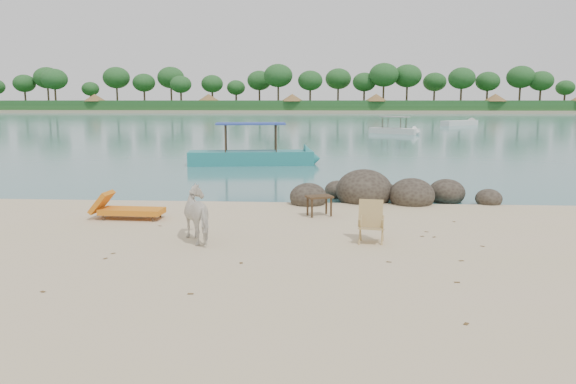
{
  "coord_description": "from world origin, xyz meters",
  "views": [
    {
      "loc": [
        1.07,
        -10.68,
        3.08
      ],
      "look_at": [
        0.22,
        2.0,
        1.0
      ],
      "focal_mm": 35.0,
      "sensor_mm": 36.0,
      "label": 1
    }
  ],
  "objects_px": {
    "lounge_chair": "(132,208)",
    "cow": "(201,216)",
    "boat_near": "(251,130)",
    "boulders": "(382,194)",
    "side_table": "(319,207)",
    "deck_chair": "(371,224)"
  },
  "relations": [
    {
      "from": "boulders",
      "to": "side_table",
      "type": "height_order",
      "value": "boulders"
    },
    {
      "from": "cow",
      "to": "side_table",
      "type": "relative_size",
      "value": 2.09
    },
    {
      "from": "lounge_chair",
      "to": "deck_chair",
      "type": "height_order",
      "value": "deck_chair"
    },
    {
      "from": "boulders",
      "to": "side_table",
      "type": "bearing_deg",
      "value": -127.49
    },
    {
      "from": "lounge_chair",
      "to": "cow",
      "type": "bearing_deg",
      "value": -40.41
    },
    {
      "from": "cow",
      "to": "lounge_chair",
      "type": "height_order",
      "value": "cow"
    },
    {
      "from": "boulders",
      "to": "boat_near",
      "type": "height_order",
      "value": "boat_near"
    },
    {
      "from": "side_table",
      "to": "boat_near",
      "type": "height_order",
      "value": "boat_near"
    },
    {
      "from": "side_table",
      "to": "deck_chair",
      "type": "xyz_separation_m",
      "value": [
        1.16,
        -2.79,
        0.18
      ]
    },
    {
      "from": "side_table",
      "to": "deck_chair",
      "type": "relative_size",
      "value": 0.75
    },
    {
      "from": "boulders",
      "to": "deck_chair",
      "type": "bearing_deg",
      "value": -98.0
    },
    {
      "from": "lounge_chair",
      "to": "boat_near",
      "type": "distance_m",
      "value": 13.46
    },
    {
      "from": "side_table",
      "to": "deck_chair",
      "type": "distance_m",
      "value": 3.02
    },
    {
      "from": "cow",
      "to": "boat_near",
      "type": "relative_size",
      "value": 0.21
    },
    {
      "from": "side_table",
      "to": "lounge_chair",
      "type": "height_order",
      "value": "lounge_chair"
    },
    {
      "from": "side_table",
      "to": "deck_chair",
      "type": "height_order",
      "value": "deck_chair"
    },
    {
      "from": "boulders",
      "to": "lounge_chair",
      "type": "height_order",
      "value": "boulders"
    },
    {
      "from": "boulders",
      "to": "side_table",
      "type": "distance_m",
      "value": 3.11
    },
    {
      "from": "side_table",
      "to": "boulders",
      "type": "bearing_deg",
      "value": 29.75
    },
    {
      "from": "cow",
      "to": "lounge_chair",
      "type": "distance_m",
      "value": 3.18
    },
    {
      "from": "boulders",
      "to": "boat_near",
      "type": "bearing_deg",
      "value": 118.01
    },
    {
      "from": "lounge_chair",
      "to": "side_table",
      "type": "bearing_deg",
      "value": 10.74
    }
  ]
}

